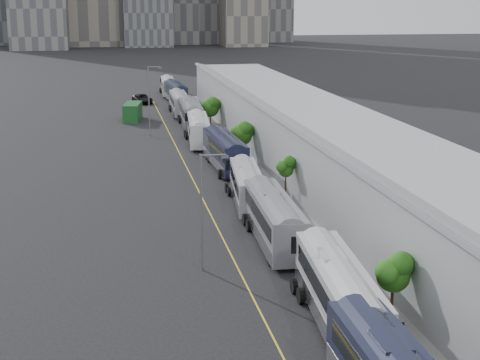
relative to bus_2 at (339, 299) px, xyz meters
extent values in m
cube|color=gray|center=(6.35, 22.18, -1.62)|extent=(10.00, 170.00, 0.12)
cube|color=gold|center=(-4.15, 22.18, -1.67)|extent=(0.12, 160.00, 0.02)
cube|color=gray|center=(10.35, 22.18, 1.72)|extent=(12.00, 160.00, 6.80)
cube|color=gray|center=(10.35, 22.18, 4.17)|extent=(12.45, 160.40, 2.57)
cube|color=gray|center=(4.45, 22.18, 5.32)|extent=(0.30, 160.00, 0.40)
cube|color=black|center=(-0.91, -10.17, 2.20)|extent=(1.40, 2.35, 0.32)
cube|color=#B7B8BA|center=(0.00, 0.03, 0.34)|extent=(3.80, 13.80, 3.30)
cube|color=black|center=(0.00, -0.18, 0.93)|extent=(3.73, 12.18, 1.12)
cube|color=silver|center=(0.00, 0.03, -0.72)|extent=(3.81, 13.53, 1.06)
cube|color=#B7B8BA|center=(0.00, 1.60, 2.14)|extent=(1.54, 2.41, 0.31)
cube|color=slate|center=(-0.38, 15.43, 0.32)|extent=(3.20, 13.64, 3.28)
cube|color=black|center=(-0.38, 15.22, 0.91)|extent=(3.20, 12.01, 1.12)
cube|color=silver|center=(-0.38, 15.43, -0.73)|extent=(3.23, 13.37, 1.05)
cube|color=slate|center=(-0.38, 17.00, 2.12)|extent=(1.44, 2.34, 0.31)
cube|color=#AEB1B9|center=(-0.25, 27.31, 0.11)|extent=(3.62, 12.27, 2.93)
cube|color=black|center=(-0.25, 27.12, 0.64)|extent=(3.53, 10.84, 1.00)
cube|color=silver|center=(-0.25, 27.31, -0.83)|extent=(3.63, 12.04, 0.94)
cube|color=#AEB1B9|center=(-0.25, 28.70, 1.71)|extent=(1.41, 2.16, 0.28)
cube|color=black|center=(0.11, 42.62, 0.33)|extent=(3.23, 13.66, 3.29)
cube|color=black|center=(0.11, 42.41, 0.92)|extent=(3.23, 12.03, 1.12)
cube|color=silver|center=(0.11, 42.62, -0.73)|extent=(3.26, 13.39, 1.05)
cube|color=black|center=(0.11, 44.19, 2.13)|extent=(1.44, 2.35, 0.31)
cube|color=white|center=(-0.96, 58.25, 0.23)|extent=(3.68, 13.08, 3.13)
cube|color=black|center=(-0.96, 58.06, 0.79)|extent=(3.61, 11.54, 1.06)
cube|color=silver|center=(-0.96, 58.25, -0.77)|extent=(3.70, 12.82, 1.00)
cube|color=white|center=(-0.96, 59.74, 1.94)|extent=(1.47, 2.29, 0.30)
cube|color=slate|center=(-0.41, 72.00, 0.33)|extent=(3.22, 13.70, 3.30)
cube|color=black|center=(-0.41, 71.79, 0.93)|extent=(3.22, 12.07, 1.12)
cube|color=silver|center=(-0.41, 72.00, -0.72)|extent=(3.25, 13.43, 1.05)
cube|color=slate|center=(-0.41, 73.57, 2.14)|extent=(1.44, 2.35, 0.31)
cube|color=#ABAFB5|center=(-0.83, 84.67, 0.21)|extent=(2.80, 12.84, 3.10)
cube|color=black|center=(-0.83, 84.47, 0.77)|extent=(2.83, 11.30, 1.05)
cube|color=silver|center=(-0.83, 84.67, -0.78)|extent=(2.84, 12.58, 0.99)
cube|color=#ABAFB5|center=(-0.83, 86.14, 1.91)|extent=(1.32, 2.19, 0.30)
cube|color=#172134|center=(-0.04, 99.63, 0.25)|extent=(3.33, 13.17, 3.16)
cube|color=black|center=(-0.04, 99.43, 0.82)|extent=(3.30, 11.61, 1.07)
cube|color=silver|center=(-0.04, 99.63, -0.76)|extent=(3.35, 12.91, 1.01)
cube|color=#172134|center=(-0.04, 101.14, 1.98)|extent=(1.42, 2.28, 0.30)
cube|color=white|center=(-0.52, 111.66, 0.12)|extent=(3.04, 12.29, 2.95)
cube|color=black|center=(-0.52, 111.47, 0.65)|extent=(3.02, 10.83, 1.00)
cube|color=silver|center=(-0.52, 111.66, -0.82)|extent=(3.06, 12.05, 0.94)
cube|color=white|center=(-0.52, 113.07, 1.74)|extent=(1.32, 2.12, 0.28)
cylinder|color=black|center=(3.13, -0.45, 0.01)|extent=(0.18, 0.18, 3.39)
sphere|color=#1E5112|center=(3.13, -0.45, 1.73)|extent=(2.03, 2.03, 2.03)
cylinder|color=black|center=(3.40, 26.92, 0.10)|extent=(0.18, 0.18, 3.57)
sphere|color=#1E5112|center=(3.40, 26.92, 1.81)|extent=(1.49, 1.49, 1.49)
cylinder|color=black|center=(2.88, 46.94, -0.05)|extent=(0.18, 0.18, 3.27)
sphere|color=#1E5112|center=(2.88, 46.94, 1.69)|extent=(2.53, 2.53, 2.53)
cylinder|color=black|center=(2.79, 73.07, -0.27)|extent=(0.18, 0.18, 2.83)
sphere|color=#1E5112|center=(2.79, 73.07, 1.32)|extent=(2.71, 2.71, 2.71)
cylinder|color=#59595E|center=(-6.73, 10.61, 2.54)|extent=(0.18, 0.18, 8.44)
cylinder|color=#59595E|center=(-5.83, 10.61, 6.66)|extent=(1.80, 0.14, 0.14)
cube|color=#59595E|center=(-5.03, 10.61, 6.51)|extent=(0.50, 0.22, 0.18)
cylinder|color=#59595E|center=(-7.07, 64.94, 3.24)|extent=(0.18, 0.18, 9.85)
cylinder|color=#59595E|center=(-6.17, 64.94, 8.07)|extent=(1.80, 0.14, 0.14)
cube|color=#59595E|center=(-5.37, 64.94, 7.92)|extent=(0.50, 0.22, 0.18)
cube|color=#15441C|center=(-8.89, 79.56, -0.30)|extent=(3.43, 7.09, 2.76)
imported|color=black|center=(-6.30, 99.61, -0.83)|extent=(3.94, 6.54, 1.70)
camera|label=1|loc=(-12.95, -38.55, 17.03)|focal=55.00mm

